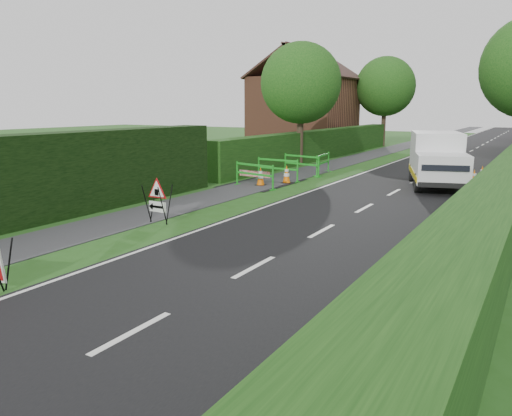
% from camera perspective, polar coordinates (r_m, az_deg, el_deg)
% --- Properties ---
extents(ground, '(120.00, 120.00, 0.00)m').
position_cam_1_polar(ground, '(11.01, -14.27, -5.99)').
color(ground, '#204C15').
rests_on(ground, ground).
extents(road_surface, '(6.00, 90.00, 0.02)m').
position_cam_1_polar(road_surface, '(42.81, 23.82, 6.23)').
color(road_surface, black).
rests_on(road_surface, ground).
extents(footpath, '(2.00, 90.00, 0.02)m').
position_cam_1_polar(footpath, '(43.79, 16.64, 6.82)').
color(footpath, '#2D2D30').
rests_on(footpath, ground).
extents(hedge_west_far, '(1.00, 24.00, 1.80)m').
position_cam_1_polar(hedge_west_far, '(32.10, 7.44, 5.64)').
color(hedge_west_far, '#14380F').
rests_on(hedge_west_far, ground).
extents(house_west, '(7.50, 7.40, 7.88)m').
position_cam_1_polar(house_west, '(41.28, 5.49, 11.01)').
color(house_west, brown).
rests_on(house_west, ground).
extents(tree_nw, '(4.40, 4.40, 6.70)m').
position_cam_1_polar(tree_nw, '(28.15, 5.16, 14.01)').
color(tree_nw, '#2D2116').
rests_on(tree_nw, ground).
extents(tree_fw, '(4.80, 4.80, 7.24)m').
position_cam_1_polar(tree_fw, '(43.15, 14.57, 13.29)').
color(tree_fw, '#2D2116').
rests_on(tree_fw, ground).
extents(triangle_sign, '(0.77, 0.77, 1.10)m').
position_cam_1_polar(triangle_sign, '(14.17, -11.33, 1.22)').
color(triangle_sign, black).
rests_on(triangle_sign, ground).
extents(works_van, '(3.18, 5.12, 2.19)m').
position_cam_1_polar(works_van, '(21.71, 20.00, 5.34)').
color(works_van, silver).
rests_on(works_van, ground).
extents(traffic_cone_0, '(0.38, 0.38, 0.79)m').
position_cam_1_polar(traffic_cone_0, '(18.64, 23.98, 1.73)').
color(traffic_cone_0, black).
rests_on(traffic_cone_0, ground).
extents(traffic_cone_1, '(0.38, 0.38, 0.79)m').
position_cam_1_polar(traffic_cone_1, '(21.82, 23.64, 3.06)').
color(traffic_cone_1, black).
rests_on(traffic_cone_1, ground).
extents(traffic_cone_2, '(0.38, 0.38, 0.79)m').
position_cam_1_polar(traffic_cone_2, '(23.33, 24.42, 3.48)').
color(traffic_cone_2, black).
rests_on(traffic_cone_2, ground).
extents(traffic_cone_3, '(0.38, 0.38, 0.79)m').
position_cam_1_polar(traffic_cone_3, '(20.76, 0.53, 3.64)').
color(traffic_cone_3, black).
rests_on(traffic_cone_3, ground).
extents(traffic_cone_4, '(0.38, 0.38, 0.79)m').
position_cam_1_polar(traffic_cone_4, '(21.41, 3.52, 3.86)').
color(traffic_cone_4, black).
rests_on(traffic_cone_4, ground).
extents(ped_barrier_0, '(2.09, 0.80, 1.00)m').
position_cam_1_polar(ped_barrier_0, '(20.25, -0.18, 4.12)').
color(ped_barrier_0, '#1B991F').
rests_on(ped_barrier_0, ground).
extents(ped_barrier_1, '(2.08, 0.46, 1.00)m').
position_cam_1_polar(ped_barrier_1, '(22.16, 2.49, 4.75)').
color(ped_barrier_1, '#1B991F').
rests_on(ped_barrier_1, ground).
extents(ped_barrier_2, '(2.09, 0.78, 1.00)m').
position_cam_1_polar(ped_barrier_2, '(23.95, 5.23, 5.22)').
color(ped_barrier_2, '#1B991F').
rests_on(ped_barrier_2, ground).
extents(ped_barrier_3, '(0.59, 2.09, 1.00)m').
position_cam_1_polar(ped_barrier_3, '(24.58, 7.66, 5.33)').
color(ped_barrier_3, '#1B991F').
rests_on(ped_barrier_3, ground).
extents(redwhite_plank, '(1.50, 0.09, 0.25)m').
position_cam_1_polar(redwhite_plank, '(21.18, -0.17, 2.72)').
color(redwhite_plank, red).
rests_on(redwhite_plank, ground).
extents(hatchback_car, '(2.43, 4.13, 1.32)m').
position_cam_1_polar(hatchback_car, '(32.62, 20.78, 6.25)').
color(hatchback_car, white).
rests_on(hatchback_car, ground).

